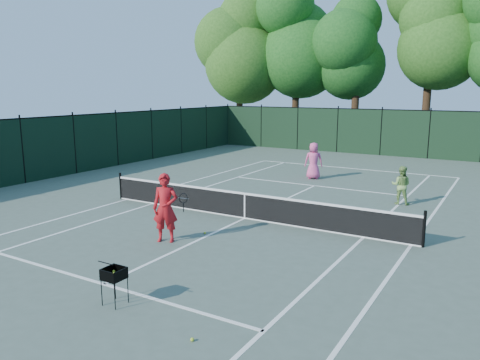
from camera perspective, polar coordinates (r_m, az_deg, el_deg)
The scene contains 22 objects.
ground at distance 16.12m, azimuth 0.58°, elevation -4.71°, with size 90.00×90.00×0.00m, color #4A5A4E.
sideline_doubles_left at distance 19.37m, azimuth -13.61°, elevation -2.31°, with size 0.10×23.77×0.01m, color white.
sideline_doubles_right at distance 14.30m, azimuth 20.13°, elevation -7.47°, with size 0.10×23.77×0.01m, color white.
sideline_singles_left at distance 18.46m, azimuth -10.55°, elevation -2.84°, with size 0.10×23.77×0.01m, color white.
sideline_singles_right at distance 14.58m, azimuth 14.81°, elevation -6.79°, with size 0.10×23.77×0.01m, color white.
baseline_far at distance 26.83m, azimuth 13.44°, elevation 1.39°, with size 10.97×0.10×0.01m, color white.
service_line_near at distance 11.36m, azimuth -16.23°, elevation -12.10°, with size 8.23×0.10×0.01m, color white.
service_line_far at distance 21.73m, azimuth 9.09°, elevation -0.68°, with size 8.23×0.10×0.01m, color white.
center_service_line at distance 16.11m, azimuth 0.58°, elevation -4.70°, with size 0.10×12.80×0.01m, color white.
tennis_net at distance 15.99m, azimuth 0.59°, elevation -3.06°, with size 11.69×0.09×1.06m.
fence_far at distance 32.49m, azimuth 16.81°, elevation 5.53°, with size 24.00×0.05×3.00m, color black.
fence_left at distance 24.07m, azimuth -24.99°, elevation 3.17°, with size 0.05×36.00×3.00m, color black.
tree_0 at distance 40.80m, azimuth -0.05°, elevation 16.41°, with size 6.40×6.40×13.14m.
tree_1 at distance 39.01m, azimuth 6.97°, elevation 17.36°, with size 6.80×6.80×13.98m.
tree_2 at distance 36.98m, azimuth 14.19°, elevation 15.96°, with size 6.00×6.00×12.40m.
tree_3 at distance 36.47m, azimuth 22.44°, elevation 17.58°, with size 7.00×7.00×14.45m.
coach at distance 13.67m, azimuth -9.07°, elevation -3.38°, with size 0.87×0.93×2.01m.
player_pink at distance 23.26m, azimuth 8.96°, elevation 2.34°, with size 1.03×0.86×1.80m.
player_green at distance 18.95m, azimuth 19.04°, elevation -0.60°, with size 0.78×0.64×1.49m.
ball_hopper at distance 10.09m, azimuth -15.12°, elevation -11.01°, with size 0.41×0.41×0.79m.
loose_ball_near_cart at distance 8.76m, azimuth -5.85°, elevation -18.78°, with size 0.07×0.07×0.07m, color #B6D42B.
loose_ball_midcourt at distance 14.48m, azimuth -4.31°, elevation -6.44°, with size 0.07×0.07×0.07m, color #C3D22B.
Camera 1 is at (7.78, -13.41, 4.39)m, focal length 35.00 mm.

